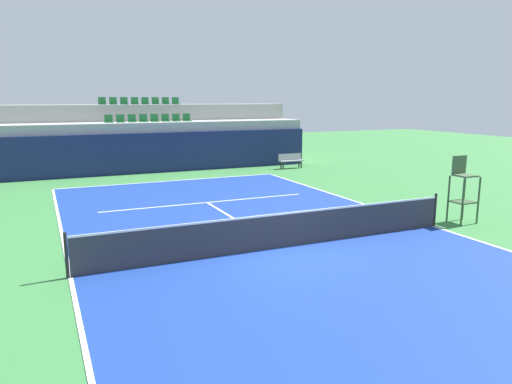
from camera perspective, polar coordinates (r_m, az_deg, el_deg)
ground_plane at (r=13.37m, az=3.04°, el=-6.59°), size 80.00×80.00×0.00m
court_surface at (r=13.37m, az=3.04°, el=-6.57°), size 11.00×24.00×0.01m
baseline_far at (r=24.33m, az=-9.97°, el=1.30°), size 11.00×0.10×0.00m
sideline_left at (r=12.01m, az=-21.08°, el=-9.35°), size 0.10×24.00×0.00m
sideline_right at (r=16.51m, az=20.14°, el=-3.81°), size 0.10×24.00×0.00m
service_line_far at (r=19.09m, az=-5.80°, el=-1.24°), size 8.26×0.10×0.00m
centre_service_line at (r=16.17m, az=-2.17°, el=-3.43°), size 0.10×6.40×0.00m
back_wall at (r=27.24m, az=-11.73°, el=4.57°), size 18.32×0.30×2.19m
stands_tier_lower at (r=28.53m, az=-12.35°, el=5.36°), size 18.32×2.40×2.73m
stands_tier_upper at (r=30.83m, az=-13.33°, el=6.61°), size 18.32×2.40×3.68m
seating_row_lower at (r=28.52m, az=-12.51°, el=8.36°), size 4.90×0.44×0.44m
seating_row_upper at (r=30.85m, az=-13.53°, el=10.26°), size 4.90×0.44×0.44m
tennis_net at (r=13.23m, az=3.06°, el=-4.49°), size 11.08×0.08×1.07m
umpire_chair at (r=17.19m, az=23.26°, el=0.54°), size 0.76×0.66×2.20m
player_bench at (r=28.46m, az=4.12°, el=3.83°), size 1.50×0.40×0.85m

